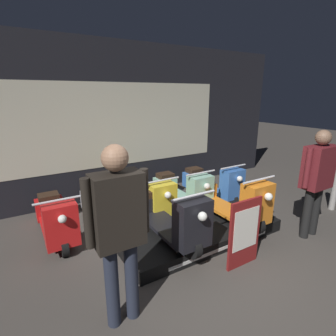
% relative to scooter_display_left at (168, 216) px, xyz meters
% --- Properties ---
extents(ground_plane, '(30.00, 30.00, 0.00)m').
position_rel_scooter_display_left_xyz_m(ground_plane, '(0.26, -1.04, -0.51)').
color(ground_plane, '#423D38').
extents(shop_wall_back, '(8.49, 0.09, 3.20)m').
position_rel_scooter_display_left_xyz_m(shop_wall_back, '(0.26, 2.37, 1.09)').
color(shop_wall_back, black).
rests_on(shop_wall_back, ground_plane).
extents(display_platform, '(2.54, 1.16, 0.19)m').
position_rel_scooter_display_left_xyz_m(display_platform, '(0.57, 0.06, -0.42)').
color(display_platform, black).
rests_on(display_platform, ground_plane).
extents(scooter_display_left, '(0.62, 1.65, 0.84)m').
position_rel_scooter_display_left_xyz_m(scooter_display_left, '(0.00, 0.00, 0.00)').
color(scooter_display_left, black).
rests_on(scooter_display_left, display_platform).
extents(scooter_display_right, '(0.62, 1.65, 0.84)m').
position_rel_scooter_display_left_xyz_m(scooter_display_right, '(1.14, 0.00, 0.00)').
color(scooter_display_right, black).
rests_on(scooter_display_right, display_platform).
extents(scooter_backrow_0, '(0.62, 1.65, 0.84)m').
position_rel_scooter_display_left_xyz_m(scooter_backrow_0, '(-1.33, 1.17, -0.19)').
color(scooter_backrow_0, black).
rests_on(scooter_backrow_0, ground_plane).
extents(scooter_backrow_1, '(0.62, 1.65, 0.84)m').
position_rel_scooter_display_left_xyz_m(scooter_backrow_1, '(-0.54, 1.17, -0.19)').
color(scooter_backrow_1, black).
rests_on(scooter_backrow_1, ground_plane).
extents(scooter_backrow_2, '(0.62, 1.65, 0.84)m').
position_rel_scooter_display_left_xyz_m(scooter_backrow_2, '(0.25, 1.17, -0.19)').
color(scooter_backrow_2, black).
rests_on(scooter_backrow_2, ground_plane).
extents(scooter_backrow_3, '(0.62, 1.65, 0.84)m').
position_rel_scooter_display_left_xyz_m(scooter_backrow_3, '(1.04, 1.17, -0.19)').
color(scooter_backrow_3, black).
rests_on(scooter_backrow_3, ground_plane).
extents(scooter_backrow_4, '(0.62, 1.65, 0.84)m').
position_rel_scooter_display_left_xyz_m(scooter_backrow_4, '(1.83, 1.17, -0.19)').
color(scooter_backrow_4, black).
rests_on(scooter_backrow_4, ground_plane).
extents(person_left_browsing, '(0.60, 0.25, 1.78)m').
position_rel_scooter_display_left_xyz_m(person_left_browsing, '(-1.03, -0.84, 0.55)').
color(person_left_browsing, '#232838').
rests_on(person_left_browsing, ground_plane).
extents(person_right_browsing, '(0.64, 0.27, 1.68)m').
position_rel_scooter_display_left_xyz_m(person_right_browsing, '(2.10, -0.84, 0.50)').
color(person_right_browsing, black).
rests_on(person_right_browsing, ground_plane).
extents(price_sign_board, '(0.51, 0.04, 0.92)m').
position_rel_scooter_display_left_xyz_m(price_sign_board, '(0.63, -0.83, -0.05)').
color(price_sign_board, maroon).
rests_on(price_sign_board, ground_plane).
extents(street_bollard, '(0.11, 0.11, 0.94)m').
position_rel_scooter_display_left_xyz_m(street_bollard, '(3.42, -0.51, -0.04)').
color(street_bollard, gray).
rests_on(street_bollard, ground_plane).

